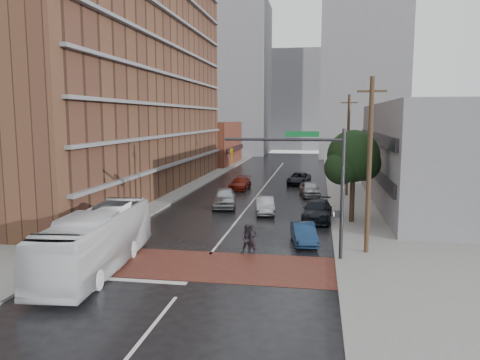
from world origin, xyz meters
The scene contains 24 objects.
ground centered at (0.00, 0.00, 0.00)m, with size 160.00×160.00×0.00m, color black.
crosswalk centered at (0.00, 0.50, 0.01)m, with size 14.00×5.00×0.02m, color brown.
sidewalk_west centered at (-11.50, 25.00, 0.07)m, with size 9.00×90.00×0.15m, color gray.
sidewalk_east centered at (11.50, 25.00, 0.07)m, with size 9.00×90.00×0.15m, color gray.
apartment_block centered at (-14.00, 24.00, 14.00)m, with size 10.00×44.00×28.00m, color brown.
storefront_west centered at (-12.00, 54.00, 3.50)m, with size 8.00×16.00×7.00m, color maroon.
building_east centered at (16.50, 20.00, 4.50)m, with size 11.00×26.00×9.00m, color gray.
distant_tower_west centered at (-14.00, 78.00, 16.00)m, with size 18.00×16.00×32.00m, color gray.
distant_tower_east centered at (14.00, 72.00, 18.00)m, with size 16.00×14.00×36.00m, color gray.
distant_tower_center centered at (0.00, 95.00, 12.00)m, with size 12.00×10.00×24.00m, color gray.
street_tree centered at (8.52, 12.03, 4.73)m, with size 4.20×4.10×6.90m.
signal_mast centered at (5.85, 2.50, 4.73)m, with size 6.50×0.30×7.20m.
utility_pole_near centered at (8.80, 4.00, 5.14)m, with size 1.60×0.26×10.00m.
utility_pole_far centered at (8.80, 24.00, 5.14)m, with size 1.60×0.26×10.00m.
transit_bus centered at (-5.10, -1.00, 1.53)m, with size 2.57×10.98×3.06m, color white.
pedestrian_a centered at (2.36, 3.00, 0.87)m, with size 0.63×0.42×1.74m, color black.
pedestrian_b centered at (2.11, 3.00, 0.85)m, with size 0.83×0.64×1.70m, color black.
car_travel_a centered at (-2.05, 16.74, 0.84)m, with size 1.99×4.95×1.69m, color #ABAFB3.
car_travel_b centered at (1.77, 14.48, 0.67)m, with size 1.42×4.08×1.34m, color #ACB0B3.
car_travel_c centered at (-2.38, 27.03, 0.65)m, with size 1.81×4.46×1.29m, color maroon.
suv_travel centered at (3.79, 31.80, 0.69)m, with size 2.30×4.98×1.39m, color black.
car_parked_near centered at (5.20, 5.81, 0.64)m, with size 1.35×3.86×1.27m, color #162C4D.
car_parked_mid centered at (5.99, 12.68, 0.75)m, with size 2.10×5.16×1.50m, color black.
car_parked_far centered at (5.20, 23.64, 0.74)m, with size 1.74×4.32×1.47m, color #979A9E.
Camera 1 is at (6.00, -22.76, 7.78)m, focal length 35.00 mm.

